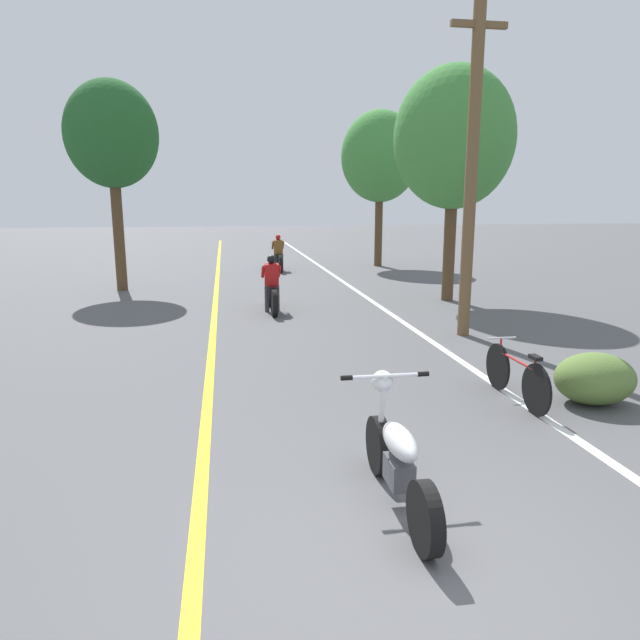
{
  "coord_description": "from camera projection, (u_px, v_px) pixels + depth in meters",
  "views": [
    {
      "loc": [
        -1.39,
        -3.59,
        2.7
      ],
      "look_at": [
        0.02,
        4.91,
        0.9
      ],
      "focal_mm": 32.0,
      "sensor_mm": 36.0,
      "label": 1
    }
  ],
  "objects": [
    {
      "name": "lane_stripe_center",
      "position": [
        216.0,
        296.0,
        16.44
      ],
      "size": [
        0.14,
        48.0,
        0.01
      ],
      "primitive_type": "cube",
      "color": "yellow",
      "rests_on": "ground"
    },
    {
      "name": "roadside_tree_right_near",
      "position": [
        454.0,
        139.0,
        14.96
      ],
      "size": [
        3.21,
        2.89,
        6.18
      ],
      "color": "#513A23",
      "rests_on": "ground"
    },
    {
      "name": "roadside_bush",
      "position": [
        595.0,
        379.0,
        7.7
      ],
      "size": [
        1.1,
        0.88,
        0.7
      ],
      "color": "#5B7A38",
      "rests_on": "ground"
    },
    {
      "name": "motorcycle_rider_lead",
      "position": [
        272.0,
        290.0,
        14.16
      ],
      "size": [
        0.5,
        2.08,
        1.4
      ],
      "color": "black",
      "rests_on": "ground"
    },
    {
      "name": "roadside_tree_left",
      "position": [
        112.0,
        136.0,
        16.68
      ],
      "size": [
        2.7,
        2.43,
        6.17
      ],
      "color": "#513A23",
      "rests_on": "ground"
    },
    {
      "name": "motorcycle_foreground",
      "position": [
        398.0,
        458.0,
        5.09
      ],
      "size": [
        0.86,
        1.96,
        1.1
      ],
      "color": "black",
      "rests_on": "ground"
    },
    {
      "name": "ground_plane",
      "position": [
        425.0,
        571.0,
        4.25
      ],
      "size": [
        120.0,
        120.0,
        0.0
      ],
      "primitive_type": "plane",
      "color": "#515154"
    },
    {
      "name": "motorcycle_rider_far",
      "position": [
        278.0,
        257.0,
        22.47
      ],
      "size": [
        0.5,
        2.22,
        1.41
      ],
      "color": "black",
      "rests_on": "ground"
    },
    {
      "name": "roadside_tree_right_far",
      "position": [
        380.0,
        157.0,
        23.28
      ],
      "size": [
        3.2,
        2.88,
        6.33
      ],
      "color": "#513A23",
      "rests_on": "ground"
    },
    {
      "name": "utility_pole",
      "position": [
        472.0,
        167.0,
        11.06
      ],
      "size": [
        1.1,
        0.24,
        6.5
      ],
      "color": "brown",
      "rests_on": "ground"
    },
    {
      "name": "bicycle_parked",
      "position": [
        516.0,
        376.0,
        7.77
      ],
      "size": [
        0.44,
        1.74,
        0.79
      ],
      "color": "black",
      "rests_on": "ground"
    },
    {
      "name": "lane_stripe_edge",
      "position": [
        359.0,
        293.0,
        17.12
      ],
      "size": [
        0.14,
        48.0,
        0.01
      ],
      "primitive_type": "cube",
      "color": "white",
      "rests_on": "ground"
    }
  ]
}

